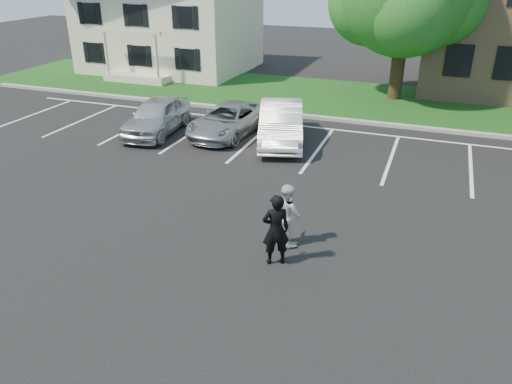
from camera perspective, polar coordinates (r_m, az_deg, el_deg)
ground_plane at (r=12.89m, az=-1.56°, el=-6.82°), size 90.00×90.00×0.00m
curb at (r=23.49m, az=9.48°, el=8.16°), size 40.00×0.30×0.15m
grass_strip at (r=27.30m, az=11.22°, el=10.34°), size 44.00×8.00×0.08m
stall_lines at (r=20.44m, az=11.57°, el=5.18°), size 34.00×5.36×0.01m
house at (r=34.75m, az=-9.83°, el=19.93°), size 10.30×9.22×7.60m
man_black_suit at (r=12.00m, az=2.28°, el=-4.33°), size 0.80×0.72×1.84m
man_white_shirt at (r=12.91m, az=3.56°, el=-2.55°), size 1.03×1.00×1.67m
car_silver_west at (r=21.79m, az=-11.28°, el=8.50°), size 2.21×4.52×1.48m
car_silver_minivan at (r=21.27m, az=-3.18°, el=8.24°), size 2.49×4.75×1.27m
car_white_sedan at (r=20.29m, az=2.88°, el=7.87°), size 3.02×5.10×1.59m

